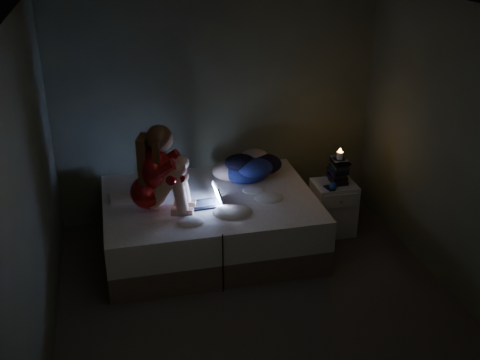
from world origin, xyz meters
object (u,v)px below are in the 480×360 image
object	(u,v)px
bed	(210,222)
candle	(340,157)
laptop	(205,195)
nightstand	(333,208)
phone	(329,188)
woman	(147,168)

from	to	relation	value
bed	candle	distance (m)	1.55
laptop	candle	xyz separation A→B (m)	(1.51, 0.22, 0.18)
nightstand	candle	size ratio (longest dim) A/B	7.39
bed	nightstand	size ratio (longest dim) A/B	3.65
bed	candle	size ratio (longest dim) A/B	26.95
candle	phone	bearing A→B (deg)	-137.43
candle	bed	bearing A→B (deg)	-178.02
bed	candle	world-z (taller)	candle
laptop	bed	bearing A→B (deg)	60.88
bed	nightstand	distance (m)	1.39
laptop	phone	distance (m)	1.36
bed	laptop	bearing A→B (deg)	-114.10
laptop	phone	xyz separation A→B (m)	(1.36, 0.08, -0.11)
laptop	candle	distance (m)	1.53
bed	woman	distance (m)	0.98
phone	candle	bearing A→B (deg)	30.00
laptop	nightstand	distance (m)	1.53
nightstand	candle	bearing A→B (deg)	30.74
woman	candle	world-z (taller)	woman
woman	candle	xyz separation A→B (m)	(2.05, 0.19, -0.15)
nightstand	woman	bearing A→B (deg)	-174.74
woman	laptop	bearing A→B (deg)	13.32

